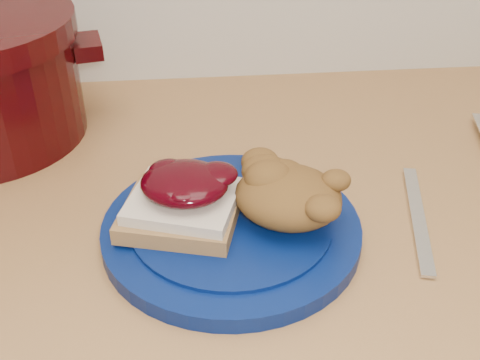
{
  "coord_description": "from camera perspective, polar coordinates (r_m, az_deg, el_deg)",
  "views": [
    {
      "loc": [
        -0.05,
        1.0,
        1.26
      ],
      "look_at": [
        -0.0,
        1.46,
        0.95
      ],
      "focal_mm": 45.0,
      "sensor_mm": 36.0,
      "label": 1
    }
  ],
  "objects": [
    {
      "name": "plate",
      "position": [
        0.57,
        -0.82,
        -4.7
      ],
      "size": [
        0.31,
        0.31,
        0.02
      ],
      "primitive_type": "cylinder",
      "rotation": [
        0.0,
        0.0,
        -0.37
      ],
      "color": "#05164E",
      "rests_on": "wood_countertop"
    },
    {
      "name": "sandwich",
      "position": [
        0.55,
        -5.47,
        -1.82
      ],
      "size": [
        0.12,
        0.11,
        0.05
      ],
      "rotation": [
        0.0,
        0.0,
        -0.37
      ],
      "color": "olive",
      "rests_on": "plate"
    },
    {
      "name": "stuffing_mound",
      "position": [
        0.55,
        4.58,
        -1.58
      ],
      "size": [
        0.12,
        0.11,
        0.05
      ],
      "primitive_type": "ellipsoid",
      "rotation": [
        0.0,
        0.0,
        -0.37
      ],
      "color": "brown",
      "rests_on": "plate"
    },
    {
      "name": "butter_knife",
      "position": [
        0.61,
        16.51,
        -3.37
      ],
      "size": [
        0.05,
        0.17,
        0.0
      ],
      "primitive_type": "cube",
      "rotation": [
        0.0,
        0.0,
        1.34
      ],
      "color": "silver",
      "rests_on": "wood_countertop"
    }
  ]
}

